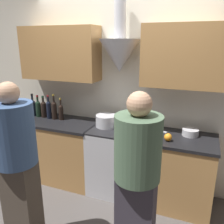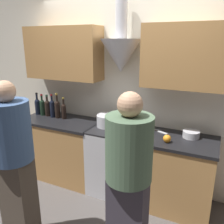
{
  "view_description": "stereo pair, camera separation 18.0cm",
  "coord_description": "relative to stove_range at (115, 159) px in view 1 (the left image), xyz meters",
  "views": [
    {
      "loc": [
        1.0,
        -2.35,
        1.97
      ],
      "look_at": [
        0.0,
        0.21,
        1.14
      ],
      "focal_mm": 38.0,
      "sensor_mm": 36.0,
      "label": 1
    },
    {
      "loc": [
        1.17,
        -2.28,
        1.97
      ],
      "look_at": [
        0.0,
        0.21,
        1.14
      ],
      "focal_mm": 38.0,
      "sensor_mm": 36.0,
      "label": 2
    }
  ],
  "objects": [
    {
      "name": "orange_fruit",
      "position": [
        0.69,
        -0.15,
        0.48
      ],
      "size": [
        0.09,
        0.09,
        0.09
      ],
      "color": "orange",
      "rests_on": "counter_right"
    },
    {
      "name": "person_foreground_left",
      "position": [
        -0.49,
        -1.2,
        0.46
      ],
      "size": [
        0.37,
        0.37,
        1.65
      ],
      "color": "#473D33",
      "rests_on": "ground_plane"
    },
    {
      "name": "wine_bottle_1",
      "position": [
        -1.23,
        0.06,
        0.57
      ],
      "size": [
        0.07,
        0.07,
        0.32
      ],
      "color": "black",
      "rests_on": "counter_left"
    },
    {
      "name": "chefs_knife",
      "position": [
        0.55,
        0.13,
        0.44
      ],
      "size": [
        0.2,
        0.11,
        0.01
      ],
      "rotation": [
        0.0,
        0.0,
        -0.39
      ],
      "color": "silver",
      "rests_on": "counter_right"
    },
    {
      "name": "wall_back",
      "position": [
        -0.03,
        0.27,
        1.01
      ],
      "size": [
        8.4,
        0.51,
        2.6
      ],
      "color": "silver",
      "rests_on": "ground_plane"
    },
    {
      "name": "person_foreground_right",
      "position": [
        0.58,
        -1.02,
        0.44
      ],
      "size": [
        0.37,
        0.37,
        1.61
      ],
      "color": "#38333D",
      "rests_on": "ground_plane"
    },
    {
      "name": "stock_pot",
      "position": [
        -0.14,
        0.03,
        0.52
      ],
      "size": [
        0.27,
        0.27,
        0.15
      ],
      "color": "silver",
      "rests_on": "stove_range"
    },
    {
      "name": "counter_right",
      "position": [
        0.76,
        -0.0,
        -0.0
      ],
      "size": [
        0.95,
        0.62,
        0.89
      ],
      "color": "#B27F47",
      "rests_on": "ground_plane"
    },
    {
      "name": "wine_bottle_5",
      "position": [
        -0.84,
        0.06,
        0.56
      ],
      "size": [
        0.07,
        0.07,
        0.31
      ],
      "color": "black",
      "rests_on": "counter_left"
    },
    {
      "name": "counter_left",
      "position": [
        -0.85,
        -0.0,
        -0.0
      ],
      "size": [
        1.13,
        0.62,
        0.89
      ],
      "color": "#B27F47",
      "rests_on": "ground_plane"
    },
    {
      "name": "wine_bottle_0",
      "position": [
        -1.33,
        0.07,
        0.57
      ],
      "size": [
        0.08,
        0.08,
        0.33
      ],
      "color": "black",
      "rests_on": "counter_left"
    },
    {
      "name": "wine_bottle_4",
      "position": [
        -0.94,
        0.05,
        0.58
      ],
      "size": [
        0.07,
        0.07,
        0.36
      ],
      "color": "black",
      "rests_on": "counter_left"
    },
    {
      "name": "mixing_bowl",
      "position": [
        0.14,
        -0.0,
        0.48
      ],
      "size": [
        0.27,
        0.27,
        0.07
      ],
      "color": "silver",
      "rests_on": "stove_range"
    },
    {
      "name": "stove_range",
      "position": [
        0.0,
        0.0,
        0.0
      ],
      "size": [
        0.6,
        0.6,
        0.89
      ],
      "color": "silver",
      "rests_on": "ground_plane"
    },
    {
      "name": "saucepan",
      "position": [
        0.91,
        0.11,
        0.48
      ],
      "size": [
        0.19,
        0.19,
        0.08
      ],
      "color": "silver",
      "rests_on": "counter_right"
    },
    {
      "name": "wine_bottle_3",
      "position": [
        -1.03,
        0.04,
        0.58
      ],
      "size": [
        0.07,
        0.07,
        0.34
      ],
      "color": "black",
      "rests_on": "counter_left"
    },
    {
      "name": "wine_bottle_2",
      "position": [
        -1.14,
        0.07,
        0.57
      ],
      "size": [
        0.08,
        0.08,
        0.32
      ],
      "color": "black",
      "rests_on": "counter_left"
    },
    {
      "name": "ground_plane",
      "position": [
        0.0,
        -0.31,
        -0.45
      ],
      "size": [
        12.0,
        12.0,
        0.0
      ],
      "primitive_type": "plane",
      "color": "#4C4744"
    }
  ]
}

